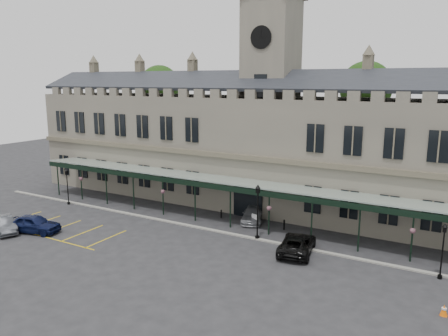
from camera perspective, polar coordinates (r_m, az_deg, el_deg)
The scene contains 19 objects.
ground at distance 36.38m, azimuth -4.80°, elevation -10.95°, with size 140.00×140.00×0.00m, color #252528.
station_building at distance 48.13m, azimuth 5.90°, elevation 2.57°, with size 60.00×10.36×17.30m.
clock_tower at distance 47.65m, azimuth 6.10°, elevation 10.51°, with size 5.60×5.60×24.80m.
canopy at distance 41.59m, azimuth 1.01°, elevation -4.51°, with size 50.00×4.10×4.30m.
kerb at distance 40.69m, azimuth -0.35°, elevation -8.35°, with size 60.00×0.40×0.12m, color gray.
parking_markings at distance 44.49m, azimuth -21.09°, elevation -7.47°, with size 16.00×6.00×0.01m, color gold, non-canonical shape.
tree_behind_left at distance 66.86m, azimuth -8.40°, elevation 10.45°, with size 6.00×6.00×16.00m.
tree_behind_mid at distance 53.77m, azimuth 18.04°, elevation 9.80°, with size 6.00×6.00×16.00m.
lamp_post_left at distance 52.05m, azimuth -19.79°, elevation -1.88°, with size 0.39×0.39×4.13m.
lamp_post_mid at distance 38.23m, azimuth 4.41°, elevation -5.12°, with size 0.47×0.47×4.99m.
lamp_post_right at distance 34.53m, azimuth 26.69°, elevation -9.12°, with size 0.39×0.39×4.10m.
traffic_cone at distance 30.37m, azimuth 26.79°, elevation -16.25°, with size 0.44×0.44×0.70m.
sign_board at distance 42.12m, azimuth 4.03°, elevation -6.88°, with size 0.73×0.24×1.26m.
bollard_left at distance 44.67m, azimuth -0.37°, elevation -6.02°, with size 0.15×0.15×0.86m, color black.
bollard_right at distance 41.68m, azimuth 7.86°, elevation -7.36°, with size 0.17×0.17×0.96m, color black.
car_left_a at distance 44.12m, azimuth -23.56°, elevation -6.69°, with size 1.97×4.90×1.67m, color #0C1438.
car_left_b at distance 45.41m, azimuth -26.82°, elevation -6.59°, with size 1.57×4.49×1.48m, color #2F3136.
car_taxi at distance 43.80m, azimuth 3.77°, elevation -6.05°, with size 1.93×4.76×1.38m, color #92949A.
car_van at distance 36.48m, azimuth 9.53°, elevation -9.74°, with size 2.51×5.44×1.51m, color black.
Camera 1 is at (19.30, -27.56, 13.83)m, focal length 35.00 mm.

